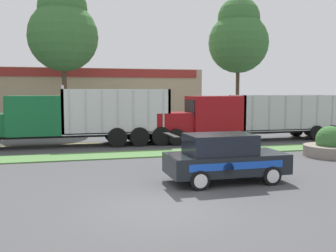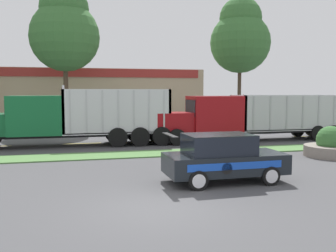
# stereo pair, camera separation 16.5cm
# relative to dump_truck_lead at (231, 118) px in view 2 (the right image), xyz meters

# --- Properties ---
(ground_plane) EXTENTS (600.00, 600.00, 0.00)m
(ground_plane) POSITION_rel_dump_truck_lead_xyz_m (-7.79, -12.90, -1.55)
(ground_plane) COLOR #474749
(grass_verge) EXTENTS (120.00, 2.10, 0.06)m
(grass_verge) POSITION_rel_dump_truck_lead_xyz_m (-7.79, -3.90, -1.52)
(grass_verge) COLOR #517F42
(grass_verge) RESTS_ON ground_plane
(centre_line_4) EXTENTS (2.40, 0.14, 0.01)m
(centre_line_4) POSITION_rel_dump_truck_lead_xyz_m (-9.65, 1.15, -1.54)
(centre_line_4) COLOR yellow
(centre_line_4) RESTS_ON ground_plane
(centre_line_5) EXTENTS (2.40, 0.14, 0.01)m
(centre_line_5) POSITION_rel_dump_truck_lead_xyz_m (-4.25, 1.15, -1.54)
(centre_line_5) COLOR yellow
(centre_line_5) RESTS_ON ground_plane
(centre_line_6) EXTENTS (2.40, 0.14, 0.01)m
(centre_line_6) POSITION_rel_dump_truck_lead_xyz_m (1.15, 1.15, -1.54)
(centre_line_6) COLOR yellow
(centre_line_6) RESTS_ON ground_plane
(centre_line_7) EXTENTS (2.40, 0.14, 0.01)m
(centre_line_7) POSITION_rel_dump_truck_lead_xyz_m (6.55, 1.15, -1.54)
(centre_line_7) COLOR yellow
(centre_line_7) RESTS_ON ground_plane
(dump_truck_lead) EXTENTS (12.83, 2.64, 3.11)m
(dump_truck_lead) POSITION_rel_dump_truck_lead_xyz_m (0.00, 0.00, 0.00)
(dump_truck_lead) COLOR black
(dump_truck_lead) RESTS_ON ground_plane
(dump_truck_mid) EXTENTS (11.86, 2.72, 3.66)m
(dump_truck_mid) POSITION_rel_dump_truck_lead_xyz_m (-11.08, 0.26, 0.06)
(dump_truck_mid) COLOR black
(dump_truck_mid) RESTS_ON ground_plane
(rally_car) EXTENTS (4.36, 2.06, 1.79)m
(rally_car) POSITION_rel_dump_truck_lead_xyz_m (-4.84, -10.50, -0.65)
(rally_car) COLOR black
(rally_car) RESTS_ON ground_plane
(stone_planter) EXTENTS (2.60, 2.60, 1.55)m
(stone_planter) POSITION_rel_dump_truck_lead_xyz_m (2.55, -6.73, -1.02)
(stone_planter) COLOR gray
(stone_planter) RESTS_ON ground_plane
(store_building_backdrop) EXTENTS (24.62, 12.10, 5.52)m
(store_building_backdrop) POSITION_rel_dump_truck_lead_xyz_m (-9.57, 19.41, 1.22)
(store_building_backdrop) COLOR tan
(store_building_backdrop) RESTS_ON ground_plane
(tree_behind_left) EXTENTS (5.69, 5.69, 12.04)m
(tree_behind_left) POSITION_rel_dump_truck_lead_xyz_m (-10.74, 9.24, 6.79)
(tree_behind_left) COLOR #473828
(tree_behind_left) RESTS_ON ground_plane
(tree_behind_right) EXTENTS (6.14, 6.14, 12.89)m
(tree_behind_right) POSITION_rel_dump_truck_lead_xyz_m (6.54, 13.03, 7.34)
(tree_behind_right) COLOR #473828
(tree_behind_right) RESTS_ON ground_plane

